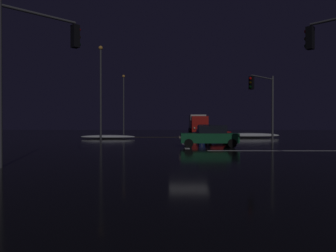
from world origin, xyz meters
TOP-DOWN VIEW (x-y plane):
  - ground at (0.00, 0.00)m, footprint 120.00×120.00m
  - stop_line_north at (0.00, 7.49)m, footprint 0.35×12.77m
  - centre_line_ns at (0.00, 19.09)m, footprint 22.00×0.15m
  - crosswalk_bar_east at (7.59, 0.00)m, footprint 12.77×0.40m
  - snow_bank_left_curb at (-8.29, 15.31)m, footprint 6.17×1.50m
  - snow_bank_right_curb at (8.29, 17.67)m, footprint 7.03×1.50m
  - sedan_red at (3.25, 9.62)m, footprint 2.02×4.33m
  - sedan_blue at (2.85, 16.32)m, footprint 2.02×4.33m
  - sedan_silver at (3.48, 22.71)m, footprint 2.02×4.33m
  - box_truck at (3.06, 29.74)m, footprint 2.68×8.28m
  - sedan_green_crossing at (1.72, 3.19)m, footprint 4.33×2.02m
  - traffic_signal_sw at (-6.95, -6.95)m, footprint 2.62×2.62m
  - traffic_signal_ne at (6.79, 6.79)m, footprint 2.84×2.84m
  - streetlamp_left_near at (-8.59, 13.09)m, footprint 0.44×0.44m
  - streetlamp_left_far at (-8.59, 29.09)m, footprint 0.44×0.44m

SIDE VIEW (x-z plane):
  - ground at x=0.00m, z-range -0.10..0.00m
  - stop_line_north at x=0.00m, z-range 0.00..0.01m
  - centre_line_ns at x=0.00m, z-range 0.00..0.01m
  - crosswalk_bar_east at x=7.59m, z-range 0.00..0.01m
  - snow_bank_left_curb at x=-8.29m, z-range 0.00..0.42m
  - snow_bank_right_curb at x=8.29m, z-range 0.00..0.57m
  - sedan_red at x=3.25m, z-range 0.02..1.59m
  - sedan_blue at x=2.85m, z-range 0.02..1.59m
  - sedan_silver at x=3.48m, z-range 0.02..1.59m
  - sedan_green_crossing at x=1.72m, z-range 0.02..1.59m
  - box_truck at x=3.06m, z-range 0.17..3.25m
  - traffic_signal_ne at x=6.79m, z-range 1.11..7.06m
  - traffic_signal_sw at x=-6.95m, z-range 1.21..7.96m
  - streetlamp_left_far at x=-8.59m, z-range 0.69..9.99m
  - streetlamp_left_near at x=-8.59m, z-range 0.70..10.64m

